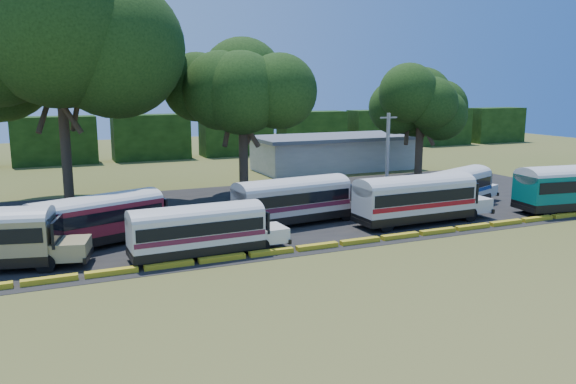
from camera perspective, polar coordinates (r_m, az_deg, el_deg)
name	(u,v)px	position (r m, az deg, el deg)	size (l,w,h in m)	color
ground	(302,256)	(32.79, 1.40, -6.55)	(160.00, 160.00, 0.00)	#434E1A
asphalt_strip	(249,213)	(43.90, -4.03, -2.10)	(64.00, 24.00, 0.02)	black
curb	(295,249)	(33.62, 0.68, -5.84)	(53.70, 0.45, 0.30)	gold
terminal_building	(333,152)	(66.66, 4.57, 4.05)	(19.00, 9.00, 4.00)	beige
treeline_backdrop	(151,137)	(77.81, -13.74, 5.44)	(130.00, 4.00, 6.00)	black
bus_red	(100,216)	(36.40, -18.52, -2.36)	(10.00, 5.60, 3.21)	black
bus_cream_west	(200,227)	(32.66, -8.93, -3.58)	(9.42, 2.63, 3.07)	black
bus_cream_east	(295,198)	(39.79, 0.68, -0.62)	(10.49, 3.69, 3.37)	black
bus_white_red	(417,196)	(40.95, 12.98, -0.43)	(10.84, 2.88, 3.55)	black
bus_white_blue	(456,186)	(47.25, 16.71, 0.60)	(9.87, 5.76, 3.18)	black
bus_teal	(576,185)	(49.23, 27.24, 0.62)	(11.50, 4.11, 3.70)	black
tree_west	(58,39)	(48.88, -22.36, 14.20)	(14.90, 14.90, 18.85)	#3D2E1E
tree_center	(242,80)	(49.13, -4.66, 11.26)	(9.77, 9.77, 13.87)	#3D2E1E
tree_east	(421,98)	(60.01, 13.38, 9.25)	(8.52, 8.52, 11.68)	#3D2E1E
utility_pole	(387,157)	(47.98, 10.06, 3.54)	(1.60, 0.30, 7.54)	gray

